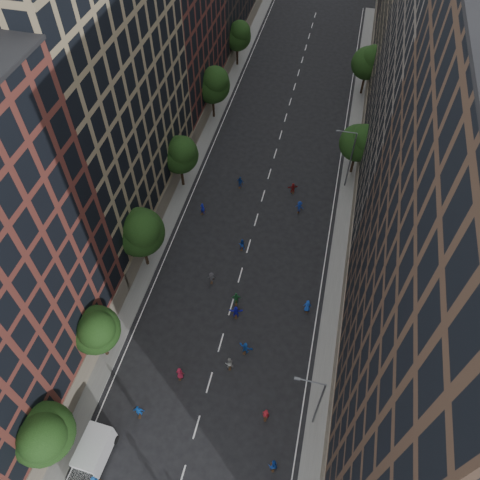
{
  "coord_description": "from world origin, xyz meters",
  "views": [
    {
      "loc": [
        7.3,
        -3.93,
        45.37
      ],
      "look_at": [
        -0.89,
        30.61,
        2.0
      ],
      "focal_mm": 35.0,
      "sensor_mm": 36.0,
      "label": 1
    }
  ],
  "objects_px": {
    "streetlamp_near": "(317,402)",
    "cargo_van": "(92,456)",
    "skater_2": "(273,465)",
    "streetlamp_far": "(350,157)"
  },
  "relations": [
    {
      "from": "streetlamp_near",
      "to": "streetlamp_far",
      "type": "relative_size",
      "value": 1.0
    },
    {
      "from": "skater_2",
      "to": "cargo_van",
      "type": "bearing_deg",
      "value": -8.18
    },
    {
      "from": "streetlamp_near",
      "to": "skater_2",
      "type": "bearing_deg",
      "value": -119.54
    },
    {
      "from": "streetlamp_far",
      "to": "cargo_van",
      "type": "relative_size",
      "value": 1.73
    },
    {
      "from": "streetlamp_near",
      "to": "cargo_van",
      "type": "relative_size",
      "value": 1.73
    },
    {
      "from": "streetlamp_near",
      "to": "cargo_van",
      "type": "xyz_separation_m",
      "value": [
        -18.39,
        -7.9,
        -3.73
      ]
    },
    {
      "from": "streetlamp_near",
      "to": "streetlamp_far",
      "type": "bearing_deg",
      "value": 90.0
    },
    {
      "from": "streetlamp_near",
      "to": "streetlamp_far",
      "type": "xyz_separation_m",
      "value": [
        0.0,
        33.0,
        0.0
      ]
    },
    {
      "from": "streetlamp_far",
      "to": "skater_2",
      "type": "bearing_deg",
      "value": -94.12
    },
    {
      "from": "skater_2",
      "to": "streetlamp_far",
      "type": "bearing_deg",
      "value": -113.49
    }
  ]
}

